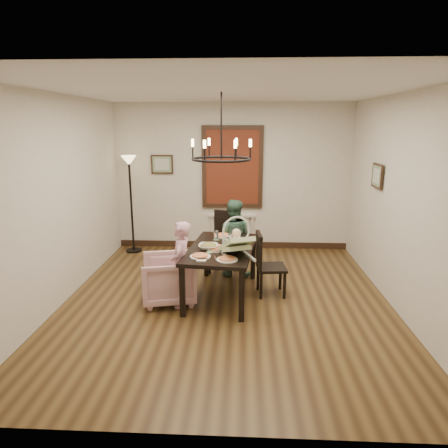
# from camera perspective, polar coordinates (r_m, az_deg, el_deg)

# --- Properties ---
(room_shell) EXTENTS (4.51, 5.00, 2.81)m
(room_shell) POSITION_cam_1_polar(r_m,az_deg,el_deg) (5.61, 0.56, 3.82)
(room_shell) COLOR brown
(room_shell) RESTS_ON ground
(dining_table) EXTENTS (1.05, 1.65, 0.73)m
(dining_table) POSITION_cam_1_polar(r_m,az_deg,el_deg) (5.61, -0.35, -4.14)
(dining_table) COLOR black
(dining_table) RESTS_ON room_shell
(chair_far) EXTENTS (0.54, 0.54, 1.01)m
(chair_far) POSITION_cam_1_polar(r_m,az_deg,el_deg) (6.60, -0.08, -2.61)
(chair_far) COLOR black
(chair_far) RESTS_ON room_shell
(chair_right) EXTENTS (0.44, 0.44, 0.92)m
(chair_right) POSITION_cam_1_polar(r_m,az_deg,el_deg) (5.76, 6.79, -5.68)
(chair_right) COLOR black
(chair_right) RESTS_ON room_shell
(armchair) EXTENTS (0.85, 0.84, 0.66)m
(armchair) POSITION_cam_1_polar(r_m,az_deg,el_deg) (5.61, -7.93, -7.75)
(armchair) COLOR #CF9EA6
(armchair) RESTS_ON room_shell
(elderly_woman) EXTENTS (0.26, 0.37, 0.97)m
(elderly_woman) POSITION_cam_1_polar(r_m,az_deg,el_deg) (5.39, -6.15, -6.79)
(elderly_woman) COLOR #CC90A3
(elderly_woman) RESTS_ON room_shell
(seated_man) EXTENTS (0.55, 0.45, 1.04)m
(seated_man) POSITION_cam_1_polar(r_m,az_deg,el_deg) (6.43, 1.25, -2.93)
(seated_man) COLOR #3A624D
(seated_man) RESTS_ON room_shell
(baby_bouncer) EXTENTS (0.57, 0.66, 0.36)m
(baby_bouncer) POSITION_cam_1_polar(r_m,az_deg,el_deg) (5.17, 1.76, -2.68)
(baby_bouncer) COLOR #BACE8E
(baby_bouncer) RESTS_ON dining_table
(salad_bowl) EXTENTS (0.33, 0.33, 0.08)m
(salad_bowl) POSITION_cam_1_polar(r_m,az_deg,el_deg) (5.49, -2.25, -3.20)
(salad_bowl) COLOR white
(salad_bowl) RESTS_ON dining_table
(pizza_platter) EXTENTS (0.29, 0.29, 0.04)m
(pizza_platter) POSITION_cam_1_polar(r_m,az_deg,el_deg) (5.47, -1.07, -3.47)
(pizza_platter) COLOR tan
(pizza_platter) RESTS_ON dining_table
(drinking_glass) EXTENTS (0.06, 0.06, 0.12)m
(drinking_glass) POSITION_cam_1_polar(r_m,az_deg,el_deg) (5.59, 0.43, -2.65)
(drinking_glass) COLOR silver
(drinking_glass) RESTS_ON dining_table
(window_blinds) EXTENTS (1.00, 0.03, 1.40)m
(window_blinds) POSITION_cam_1_polar(r_m,az_deg,el_deg) (7.66, 1.21, 8.09)
(window_blinds) COLOR #5C2612
(window_blinds) RESTS_ON room_shell
(radiator) EXTENTS (0.92, 0.12, 0.62)m
(radiator) POSITION_cam_1_polar(r_m,az_deg,el_deg) (7.91, 1.16, -0.94)
(radiator) COLOR silver
(radiator) RESTS_ON room_shell
(picture_back) EXTENTS (0.42, 0.03, 0.36)m
(picture_back) POSITION_cam_1_polar(r_m,az_deg,el_deg) (7.82, -8.84, 8.42)
(picture_back) COLOR black
(picture_back) RESTS_ON room_shell
(picture_right) EXTENTS (0.03, 0.42, 0.36)m
(picture_right) POSITION_cam_1_polar(r_m,az_deg,el_deg) (6.41, 21.05, 6.44)
(picture_right) COLOR black
(picture_right) RESTS_ON room_shell
(floor_lamp) EXTENTS (0.30, 0.30, 1.80)m
(floor_lamp) POSITION_cam_1_polar(r_m,az_deg,el_deg) (7.75, -13.09, 2.56)
(floor_lamp) COLOR black
(floor_lamp) RESTS_ON room_shell
(chandelier) EXTENTS (0.80, 0.80, 0.04)m
(chandelier) POSITION_cam_1_polar(r_m,az_deg,el_deg) (5.35, -0.37, 9.26)
(chandelier) COLOR black
(chandelier) RESTS_ON room_shell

